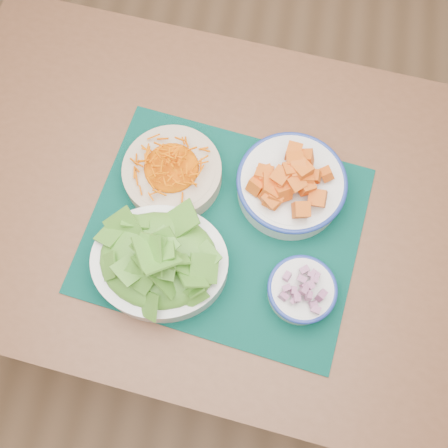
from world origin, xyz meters
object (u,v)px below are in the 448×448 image
(lettuce_bowl, at_px, (159,259))
(onion_bowl, at_px, (302,290))
(table, at_px, (206,212))
(squash_bowl, at_px, (292,181))
(placemat, at_px, (224,229))
(carrot_bowl, at_px, (172,171))

(lettuce_bowl, height_order, onion_bowl, lettuce_bowl)
(table, height_order, squash_bowl, squash_bowl)
(placemat, distance_m, squash_bowl, 0.17)
(placemat, distance_m, onion_bowl, 0.20)
(placemat, relative_size, onion_bowl, 4.07)
(squash_bowl, bearing_deg, lettuce_bowl, -138.63)
(squash_bowl, distance_m, onion_bowl, 0.22)
(carrot_bowl, height_order, onion_bowl, carrot_bowl)
(squash_bowl, relative_size, onion_bowl, 2.10)
(table, bearing_deg, carrot_bowl, 163.00)
(table, relative_size, lettuce_bowl, 4.65)
(squash_bowl, height_order, onion_bowl, squash_bowl)
(table, height_order, placemat, placemat)
(squash_bowl, xyz_separation_m, onion_bowl, (0.05, -0.21, -0.02))
(table, bearing_deg, squash_bowl, 18.09)
(squash_bowl, bearing_deg, placemat, -139.55)
(placemat, relative_size, lettuce_bowl, 1.93)
(table, xyz_separation_m, carrot_bowl, (-0.07, 0.03, 0.13))
(table, distance_m, squash_bowl, 0.24)
(placemat, height_order, onion_bowl, onion_bowl)
(table, xyz_separation_m, onion_bowl, (0.22, -0.18, 0.13))
(table, bearing_deg, onion_bowl, -32.82)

